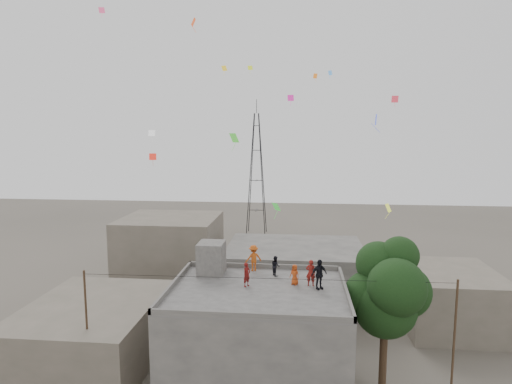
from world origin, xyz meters
TOP-DOWN VIEW (x-y plane):
  - main_building at (0.00, 0.00)m, footprint 10.00×8.00m
  - parapet at (0.00, 0.00)m, footprint 10.00×8.00m
  - stair_head_box at (-3.20, 2.60)m, footprint 1.60×1.80m
  - neighbor_west at (-11.00, 2.00)m, footprint 8.00×10.00m
  - neighbor_north at (2.00, 14.00)m, footprint 12.00×9.00m
  - neighbor_northwest at (-10.00, 16.00)m, footprint 9.00×8.00m
  - neighbor_east at (14.00, 10.00)m, footprint 7.00×8.00m
  - tree at (7.37, 0.60)m, footprint 4.90×4.60m
  - utility_line at (0.50, -1.25)m, footprint 20.12×0.62m
  - transmission_tower at (-4.00, 40.00)m, footprint 2.97×2.97m
  - person_red_adult at (3.00, 0.95)m, footprint 0.61×0.44m
  - person_orange_child at (2.07, 1.03)m, footprint 0.70×0.61m
  - person_dark_child at (0.86, 2.59)m, footprint 0.69×0.75m
  - person_dark_adult at (3.45, 0.44)m, footprint 1.08×0.88m
  - person_orange_adult at (-0.60, 3.38)m, footprint 1.25×1.04m
  - person_red_child at (-0.69, 0.46)m, footprint 0.57×0.61m
  - kites at (0.51, 5.62)m, footprint 19.39×17.04m

SIDE VIEW (x-z plane):
  - neighbor_west at x=-11.00m, z-range 0.00..4.00m
  - neighbor_east at x=14.00m, z-range 0.00..4.40m
  - neighbor_north at x=2.00m, z-range 0.00..5.00m
  - main_building at x=0.00m, z-range 0.00..6.10m
  - neighbor_northwest at x=-10.00m, z-range 0.00..7.00m
  - utility_line at x=0.50m, z-range 0.13..7.53m
  - tree at x=7.37m, z-range 1.55..10.65m
  - parapet at x=0.00m, z-range 6.10..6.40m
  - person_orange_child at x=2.07m, z-range 6.10..7.30m
  - person_dark_child at x=0.86m, z-range 6.10..7.33m
  - person_red_child at x=-0.69m, z-range 6.10..7.50m
  - person_red_adult at x=3.00m, z-range 6.10..7.65m
  - person_orange_adult at x=-0.60m, z-range 6.10..7.79m
  - person_dark_adult at x=3.45m, z-range 6.10..7.82m
  - stair_head_box at x=-3.20m, z-range 6.10..8.10m
  - transmission_tower at x=-4.00m, z-range -0.93..19.07m
  - kites at x=0.51m, z-range 10.08..22.42m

